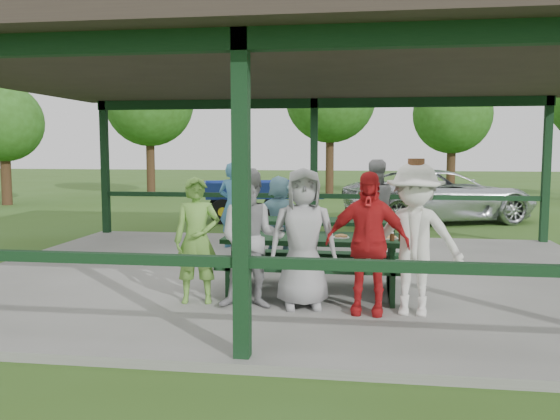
% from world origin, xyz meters
% --- Properties ---
extents(ground, '(90.00, 90.00, 0.00)m').
position_xyz_m(ground, '(0.00, 0.00, 0.00)').
color(ground, '#35571B').
rests_on(ground, ground).
extents(concrete_slab, '(10.00, 8.00, 0.10)m').
position_xyz_m(concrete_slab, '(0.00, 0.00, 0.05)').
color(concrete_slab, slate).
rests_on(concrete_slab, ground).
extents(pavilion_structure, '(10.60, 8.60, 3.24)m').
position_xyz_m(pavilion_structure, '(0.00, 0.00, 3.17)').
color(pavilion_structure, black).
rests_on(pavilion_structure, concrete_slab).
extents(picnic_table_near, '(2.42, 1.39, 0.75)m').
position_xyz_m(picnic_table_near, '(0.44, -1.20, 0.57)').
color(picnic_table_near, black).
rests_on(picnic_table_near, concrete_slab).
extents(picnic_table_far, '(2.85, 1.39, 0.75)m').
position_xyz_m(picnic_table_far, '(0.32, 0.80, 0.58)').
color(picnic_table_far, black).
rests_on(picnic_table_far, concrete_slab).
extents(table_setting, '(2.44, 0.45, 0.10)m').
position_xyz_m(table_setting, '(0.47, -1.16, 0.88)').
color(table_setting, white).
rests_on(table_setting, picnic_table_near).
extents(contestant_green, '(0.64, 0.47, 1.59)m').
position_xyz_m(contestant_green, '(-0.97, -1.95, 0.89)').
color(contestant_green, '#649B3B').
rests_on(contestant_green, concrete_slab).
extents(contestant_grey_left, '(0.89, 0.72, 1.70)m').
position_xyz_m(contestant_grey_left, '(-0.24, -2.11, 0.95)').
color(contestant_grey_left, '#99989B').
rests_on(contestant_grey_left, concrete_slab).
extents(contestant_grey_mid, '(0.92, 0.69, 1.71)m').
position_xyz_m(contestant_grey_mid, '(0.38, -1.99, 0.95)').
color(contestant_grey_mid, '#959598').
rests_on(contestant_grey_mid, concrete_slab).
extents(contestant_red, '(1.02, 0.50, 1.68)m').
position_xyz_m(contestant_red, '(1.15, -2.14, 0.94)').
color(contestant_red, red).
rests_on(contestant_red, concrete_slab).
extents(contestant_white_fedora, '(1.22, 0.80, 1.83)m').
position_xyz_m(contestant_white_fedora, '(1.69, -2.12, 0.99)').
color(contestant_white_fedora, silver).
rests_on(contestant_white_fedora, concrete_slab).
extents(spectator_lblue, '(1.41, 0.85, 1.45)m').
position_xyz_m(spectator_lblue, '(-0.42, 1.55, 0.82)').
color(spectator_lblue, '#82B6C9').
rests_on(spectator_lblue, concrete_slab).
extents(spectator_blue, '(0.69, 0.54, 1.67)m').
position_xyz_m(spectator_blue, '(-1.43, 2.16, 0.94)').
color(spectator_blue, teal).
rests_on(spectator_blue, concrete_slab).
extents(spectator_grey, '(1.02, 0.90, 1.74)m').
position_xyz_m(spectator_grey, '(1.27, 1.65, 0.97)').
color(spectator_grey, gray).
rests_on(spectator_grey, concrete_slab).
extents(pickup_truck, '(5.75, 4.21, 1.45)m').
position_xyz_m(pickup_truck, '(3.17, 7.67, 0.73)').
color(pickup_truck, silver).
rests_on(pickup_truck, ground).
extents(farm_trailer, '(3.45, 2.06, 1.20)m').
position_xyz_m(farm_trailer, '(-2.10, 7.24, 0.59)').
color(farm_trailer, navy).
rests_on(farm_trailer, ground).
extents(tree_far_left, '(3.75, 3.75, 5.86)m').
position_xyz_m(tree_far_left, '(-8.05, 15.39, 3.97)').
color(tree_far_left, '#372616').
rests_on(tree_far_left, ground).
extents(tree_left, '(4.03, 4.03, 6.29)m').
position_xyz_m(tree_left, '(-0.49, 17.63, 4.26)').
color(tree_left, '#372616').
rests_on(tree_left, ground).
extents(tree_mid, '(3.22, 3.22, 5.03)m').
position_xyz_m(tree_mid, '(4.61, 16.28, 3.40)').
color(tree_mid, '#372616').
rests_on(tree_mid, ground).
extents(tree_edge_left, '(2.77, 2.77, 4.32)m').
position_xyz_m(tree_edge_left, '(-11.67, 10.55, 2.92)').
color(tree_edge_left, '#372616').
rests_on(tree_edge_left, ground).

